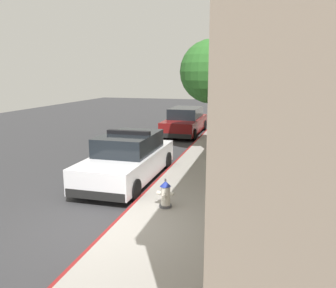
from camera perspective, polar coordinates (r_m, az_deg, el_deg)
ground_plane at (r=18.67m, az=-9.43°, el=0.43°), size 30.20×60.00×0.20m
sidewalk_pavement at (r=17.04m, az=9.21°, el=-0.05°), size 2.69×60.00×0.15m
curb_painted_edge at (r=17.23m, az=4.62°, el=0.20°), size 0.08×60.00×0.15m
police_cruiser at (r=11.38m, az=-6.68°, el=-2.45°), size 1.94×4.84×1.68m
parked_car_silver_ahead at (r=19.98m, az=2.90°, el=3.76°), size 1.94×4.84×1.56m
fire_hydrant at (r=8.76m, az=-0.44°, el=-8.44°), size 0.44×0.40×0.76m
street_tree at (r=14.95m, az=7.36°, el=11.93°), size 2.73×2.73×4.82m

